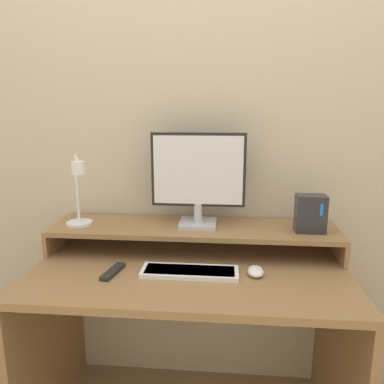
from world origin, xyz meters
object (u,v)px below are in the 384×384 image
object	(u,v)px
router_dock	(310,213)
mouse	(256,271)
monitor	(198,177)
keyboard	(190,272)
desk_lamp	(79,196)
remote_control	(113,271)

from	to	relation	value
router_dock	mouse	xyz separation A→B (m)	(-0.24, -0.20, -0.18)
monitor	keyboard	xyz separation A→B (m)	(-0.01, -0.26, -0.33)
router_dock	desk_lamp	bearing A→B (deg)	-176.32
router_dock	keyboard	distance (m)	0.57
monitor	keyboard	distance (m)	0.42
monitor	mouse	xyz separation A→B (m)	(0.24, -0.25, -0.32)
router_dock	remote_control	bearing A→B (deg)	-163.47
keyboard	mouse	bearing A→B (deg)	2.76
monitor	desk_lamp	bearing A→B (deg)	-167.81
keyboard	monitor	bearing A→B (deg)	87.24
keyboard	remote_control	size ratio (longest dim) A/B	2.47
keyboard	mouse	xyz separation A→B (m)	(0.25, 0.01, 0.01)
mouse	monitor	bearing A→B (deg)	134.55
monitor	mouse	size ratio (longest dim) A/B	4.57
monitor	router_dock	xyz separation A→B (m)	(0.48, -0.05, -0.14)
desk_lamp	remote_control	world-z (taller)	desk_lamp
mouse	remote_control	xyz separation A→B (m)	(-0.55, -0.03, -0.01)
keyboard	remote_control	world-z (taller)	keyboard
desk_lamp	router_dock	distance (m)	0.98
keyboard	remote_control	xyz separation A→B (m)	(-0.30, -0.02, -0.00)
router_dock	monitor	bearing A→B (deg)	174.60
mouse	remote_control	size ratio (longest dim) A/B	0.59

